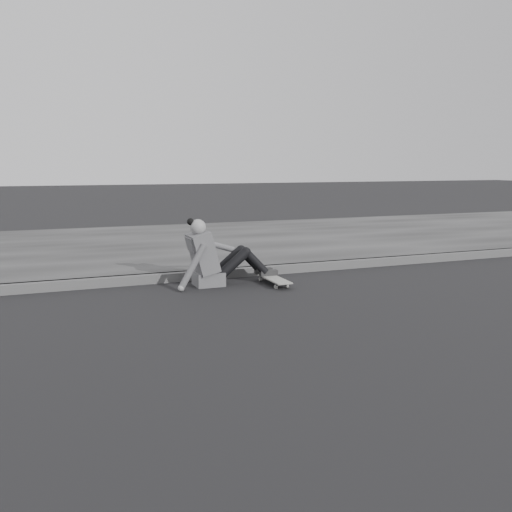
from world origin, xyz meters
The scene contains 5 objects.
ground centered at (0.00, 0.00, 0.00)m, with size 80.00×80.00×0.00m, color black.
curb centered at (0.00, 2.58, 0.06)m, with size 24.00×0.16×0.12m, color #4A4A4A.
sidewalk centered at (0.00, 5.60, 0.06)m, with size 24.00×6.00×0.12m, color #323232.
skateboard centered at (-0.76, 1.91, 0.07)m, with size 0.20×0.78×0.09m.
seated_woman centered at (-1.49, 2.16, 0.36)m, with size 1.38×0.46×0.88m.
Camera 1 is at (-3.65, -4.74, 1.54)m, focal length 40.00 mm.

